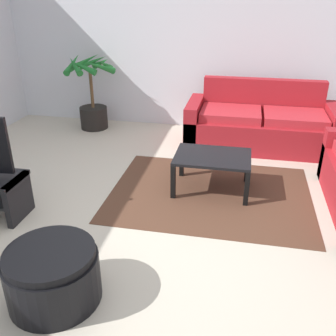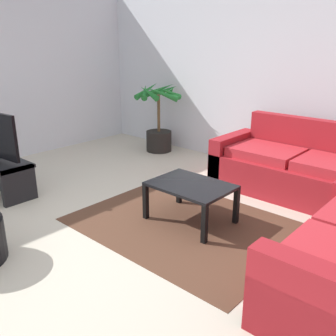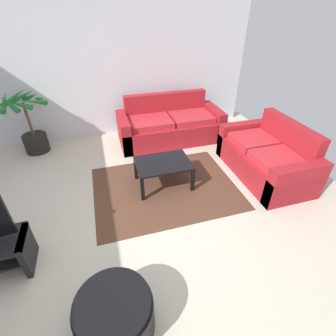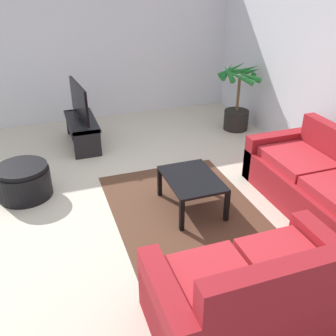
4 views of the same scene
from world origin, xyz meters
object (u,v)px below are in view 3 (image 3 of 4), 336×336
couch_main (170,126)px  ottoman (115,315)px  coffee_table (163,165)px  potted_palm (31,128)px  couch_loveseat (266,158)px

couch_main → ottoman: size_ratio=3.09×
coffee_table → ottoman: ottoman is taller
coffee_table → ottoman: bearing=-116.7°
potted_palm → ottoman: (1.12, -3.65, -0.28)m
ottoman → potted_palm: bearing=107.1°
couch_main → potted_palm: size_ratio=1.79×
couch_loveseat → couch_main: bearing=125.4°
potted_palm → ottoman: size_ratio=1.73×
coffee_table → ottoman: size_ratio=1.23×
ottoman → coffee_table: bearing=63.3°
couch_main → ottoman: bearing=-114.2°
couch_loveseat → ottoman: bearing=-147.2°
coffee_table → ottoman: 2.15m
potted_palm → ottoman: 3.83m
coffee_table → potted_palm: potted_palm is taller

